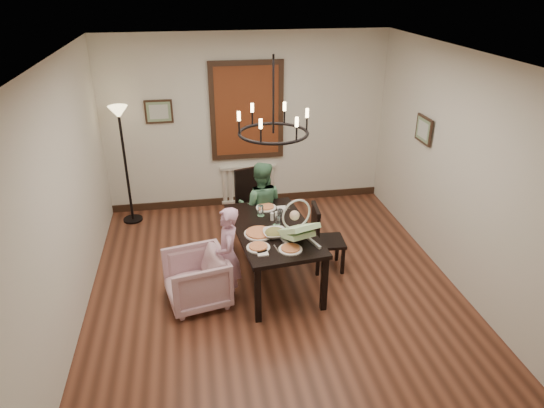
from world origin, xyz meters
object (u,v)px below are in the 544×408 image
object	(u,v)px
chair_far	(256,206)
seated_man	(261,214)
armchair	(197,279)
drinking_glass	(278,222)
chair_right	(329,238)
floor_lamp	(126,167)
dining_table	(273,234)
baby_bouncer	(297,228)
elderly_woman	(228,263)

from	to	relation	value
chair_far	seated_man	bearing A→B (deg)	-102.68
chair_far	armchair	xyz separation A→B (m)	(-0.91, -1.40, -0.21)
chair_far	drinking_glass	xyz separation A→B (m)	(0.12, -1.08, 0.29)
chair_right	drinking_glass	distance (m)	0.80
floor_lamp	chair_far	bearing A→B (deg)	-25.94
seated_man	floor_lamp	world-z (taller)	floor_lamp
drinking_glass	floor_lamp	bearing A→B (deg)	134.89
chair_right	drinking_glass	world-z (taller)	chair_right
chair_far	chair_right	xyz separation A→B (m)	(0.81, -0.95, -0.07)
dining_table	seated_man	world-z (taller)	seated_man
baby_bouncer	elderly_woman	bearing A→B (deg)	158.16
dining_table	drinking_glass	xyz separation A→B (m)	(0.06, 0.02, 0.15)
baby_bouncer	drinking_glass	xyz separation A→B (m)	(-0.15, 0.38, -0.11)
dining_table	drinking_glass	size ratio (longest dim) A/B	13.56
drinking_glass	floor_lamp	distance (m)	2.80
elderly_woman	drinking_glass	world-z (taller)	elderly_woman
chair_far	armchair	bearing A→B (deg)	-141.12
elderly_woman	drinking_glass	size ratio (longest dim) A/B	7.99
floor_lamp	chair_right	bearing A→B (deg)	-34.69
seated_man	baby_bouncer	size ratio (longest dim) A/B	2.01
seated_man	elderly_woman	bearing A→B (deg)	73.98
chair_far	chair_right	size ratio (longest dim) A/B	1.16
baby_bouncer	floor_lamp	size ratio (longest dim) A/B	0.30
chair_right	baby_bouncer	distance (m)	0.88
baby_bouncer	drinking_glass	size ratio (longest dim) A/B	4.27
elderly_woman	chair_right	bearing A→B (deg)	111.09
chair_right	armchair	size ratio (longest dim) A/B	1.29
armchair	chair_far	bearing A→B (deg)	135.15
seated_man	baby_bouncer	bearing A→B (deg)	111.75
dining_table	armchair	xyz separation A→B (m)	(-0.97, -0.31, -0.35)
chair_right	floor_lamp	size ratio (longest dim) A/B	0.51
armchair	seated_man	distance (m)	1.48
floor_lamp	dining_table	bearing A→B (deg)	-46.26
armchair	elderly_woman	xyz separation A→B (m)	(0.38, 0.00, 0.18)
drinking_glass	floor_lamp	world-z (taller)	floor_lamp
armchair	seated_man	xyz separation A→B (m)	(0.94, 1.13, 0.22)
dining_table	seated_man	bearing A→B (deg)	85.76
elderly_woman	floor_lamp	world-z (taller)	floor_lamp
armchair	baby_bouncer	world-z (taller)	baby_bouncer
floor_lamp	armchair	bearing A→B (deg)	-67.63
drinking_glass	chair_far	bearing A→B (deg)	96.10
armchair	seated_man	world-z (taller)	seated_man
dining_table	seated_man	xyz separation A→B (m)	(-0.03, 0.82, -0.13)
armchair	elderly_woman	size ratio (longest dim) A/B	0.71
dining_table	chair_right	size ratio (longest dim) A/B	1.86
chair_right	armchair	distance (m)	1.79
seated_man	baby_bouncer	world-z (taller)	baby_bouncer
baby_bouncer	floor_lamp	distance (m)	3.18
chair_right	elderly_woman	xyz separation A→B (m)	(-1.34, -0.46, 0.04)
chair_right	chair_far	bearing A→B (deg)	44.56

